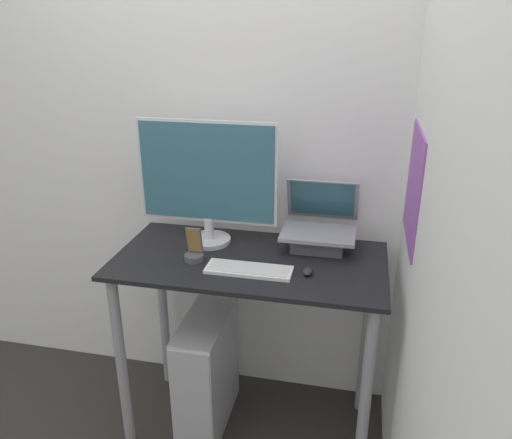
% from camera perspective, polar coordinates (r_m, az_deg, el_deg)
% --- Properties ---
extents(wall_back, '(6.00, 0.05, 2.60)m').
position_cam_1_polar(wall_back, '(2.33, 1.30, 8.19)').
color(wall_back, silver).
rests_on(wall_back, ground_plane).
extents(wall_side_right, '(0.06, 6.00, 2.60)m').
position_cam_1_polar(wall_side_right, '(1.67, 19.42, 1.26)').
color(wall_side_right, silver).
rests_on(wall_side_right, ground_plane).
extents(desk, '(1.14, 0.58, 0.91)m').
position_cam_1_polar(desk, '(2.20, -0.71, -8.60)').
color(desk, black).
rests_on(desk, ground_plane).
extents(laptop, '(0.32, 0.31, 0.28)m').
position_cam_1_polar(laptop, '(2.21, 7.18, -1.31)').
color(laptop, '#4C4C51').
rests_on(laptop, desk).
extents(monitor, '(0.62, 0.19, 0.55)m').
position_cam_1_polar(monitor, '(2.17, -5.58, 4.33)').
color(monitor, silver).
rests_on(monitor, desk).
extents(keyboard, '(0.35, 0.12, 0.02)m').
position_cam_1_polar(keyboard, '(2.01, -0.82, -5.74)').
color(keyboard, white).
rests_on(keyboard, desk).
extents(mouse, '(0.04, 0.06, 0.03)m').
position_cam_1_polar(mouse, '(1.99, 5.94, -5.93)').
color(mouse, '#262626').
rests_on(mouse, desk).
extents(cell_phone, '(0.08, 0.08, 0.15)m').
position_cam_1_polar(cell_phone, '(2.10, -7.07, -3.76)').
color(cell_phone, '#4C4C51').
rests_on(cell_phone, desk).
extents(computer_tower, '(0.19, 0.47, 0.58)m').
position_cam_1_polar(computer_tower, '(2.50, -5.62, -16.89)').
color(computer_tower, silver).
rests_on(computer_tower, ground_plane).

